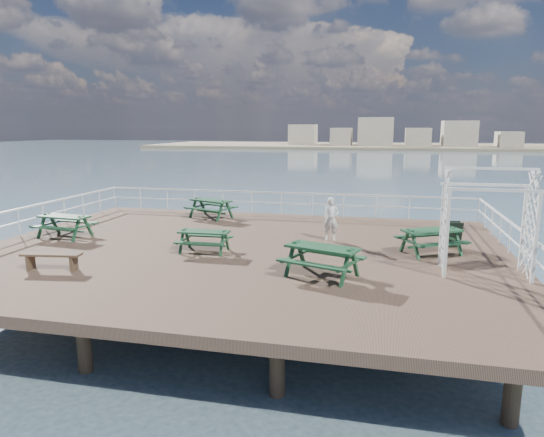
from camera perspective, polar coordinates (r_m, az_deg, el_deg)
The scene contains 12 objects.
ground at distance 16.82m, azimuth -3.72°, elevation -4.08°, with size 18.00×14.00×0.30m, color brown.
sea_backdrop at distance 149.91m, azimuth 16.15°, elevation 8.56°, with size 300.00×300.00×9.20m.
railing at distance 19.04m, azimuth -1.75°, elevation 0.84°, with size 17.77×13.76×1.10m.
picnic_table_a at distance 20.02m, azimuth -23.24°, elevation -0.33°, with size 2.09×1.76×0.94m.
picnic_table_b at distance 22.50m, azimuth -7.20°, elevation 1.62°, with size 2.40×2.19×0.95m.
picnic_table_c at distance 16.82m, azimuth 18.27°, elevation -1.98°, with size 2.43×2.29×0.94m.
picnic_table_d at distance 16.41m, azimuth -7.99°, elevation -2.12°, with size 1.72×1.40×0.82m.
picnic_table_e at distance 13.64m, azimuth 5.91°, elevation -4.25°, with size 2.45×2.21×0.99m.
flat_bench_near at distance 15.65m, azimuth -24.50°, elevation -4.18°, with size 1.80×0.68×0.50m.
trellis_arbor at distance 14.93m, azimuth 23.91°, elevation -0.97°, with size 2.46×1.33×3.05m.
sandwich_board at distance 17.99m, azimuth 20.50°, elevation -1.80°, with size 0.62×0.50×0.93m.
person at distance 17.98m, azimuth 6.97°, elevation -0.06°, with size 0.58×0.38×1.60m, color silver.
Camera 1 is at (4.70, -15.57, 4.15)m, focal length 32.00 mm.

